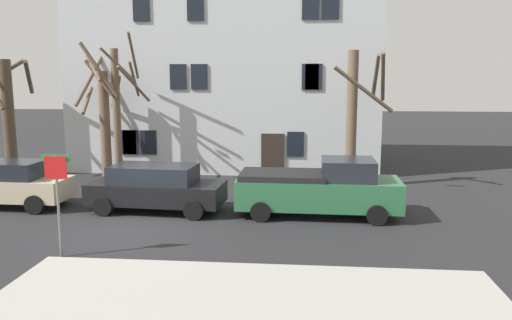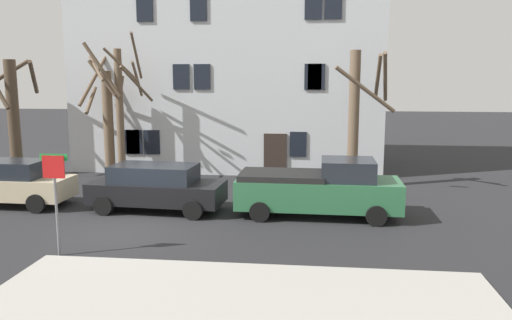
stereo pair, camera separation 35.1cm
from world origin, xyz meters
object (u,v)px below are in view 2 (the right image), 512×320
(tree_bare_end, at_px, (357,115))
(car_beige_wagon, at_px, (8,182))
(tree_bare_far, at_px, (121,107))
(tree_bare_near, at_px, (13,113))
(pickup_truck_green, at_px, (319,188))
(car_black_wagon, at_px, (156,187))
(tree_bare_mid, at_px, (107,116))
(street_sign_pole, at_px, (55,185))
(building_main, at_px, (232,53))

(tree_bare_end, height_order, car_beige_wagon, tree_bare_end)
(tree_bare_far, xyz_separation_m, tree_bare_end, (10.73, -0.90, -0.22))
(tree_bare_near, distance_m, tree_bare_far, 5.49)
(tree_bare_far, bearing_deg, pickup_truck_green, -31.17)
(car_black_wagon, height_order, pickup_truck_green, pickup_truck_green)
(pickup_truck_green, bearing_deg, tree_bare_far, 148.83)
(car_black_wagon, bearing_deg, tree_bare_mid, 125.78)
(tree_bare_end, height_order, pickup_truck_green, tree_bare_end)
(tree_bare_end, bearing_deg, tree_bare_near, 176.13)
(tree_bare_far, height_order, tree_bare_end, tree_bare_far)
(tree_bare_near, height_order, tree_bare_mid, tree_bare_mid)
(tree_bare_mid, bearing_deg, tree_bare_far, -21.26)
(tree_bare_far, bearing_deg, street_sign_pole, -78.37)
(car_black_wagon, distance_m, street_sign_pole, 5.12)
(tree_bare_end, distance_m, car_beige_wagon, 14.07)
(car_beige_wagon, xyz_separation_m, street_sign_pole, (4.54, -4.95, 1.05))
(tree_bare_near, relative_size, tree_bare_mid, 0.89)
(car_beige_wagon, bearing_deg, car_black_wagon, -0.81)
(pickup_truck_green, bearing_deg, building_main, 114.28)
(street_sign_pole, bearing_deg, tree_bare_far, 101.63)
(tree_bare_far, xyz_separation_m, street_sign_pole, (2.13, -10.33, -1.49))
(tree_bare_mid, height_order, tree_bare_end, tree_bare_mid)
(building_main, height_order, street_sign_pole, building_main)
(tree_bare_mid, height_order, pickup_truck_green, tree_bare_mid)
(tree_bare_near, height_order, pickup_truck_green, tree_bare_near)
(pickup_truck_green, distance_m, street_sign_pole, 8.55)
(tree_bare_near, xyz_separation_m, tree_bare_far, (5.48, -0.19, 0.36))
(pickup_truck_green, bearing_deg, tree_bare_end, 71.03)
(car_beige_wagon, distance_m, street_sign_pole, 6.80)
(tree_bare_end, bearing_deg, tree_bare_far, 175.19)
(tree_bare_far, relative_size, street_sign_pole, 2.44)
(street_sign_pole, bearing_deg, car_black_wagon, 76.24)
(car_black_wagon, bearing_deg, pickup_truck_green, -0.64)
(tree_bare_near, height_order, car_black_wagon, tree_bare_near)
(building_main, height_order, car_beige_wagon, building_main)
(tree_bare_end, bearing_deg, car_black_wagon, -148.39)
(tree_bare_near, height_order, tree_bare_far, tree_bare_far)
(pickup_truck_green, xyz_separation_m, street_sign_pole, (-7.01, -4.80, 0.97))
(tree_bare_far, bearing_deg, car_beige_wagon, -114.15)
(tree_bare_near, bearing_deg, street_sign_pole, -54.14)
(building_main, bearing_deg, pickup_truck_green, -65.72)
(tree_bare_far, bearing_deg, building_main, 47.72)
(building_main, xyz_separation_m, street_sign_pole, (-2.31, -15.21, -4.12))
(tree_bare_mid, xyz_separation_m, car_beige_wagon, (-1.55, -5.72, -2.07))
(car_beige_wagon, height_order, car_black_wagon, car_beige_wagon)
(car_beige_wagon, distance_m, pickup_truck_green, 11.55)
(tree_bare_near, bearing_deg, building_main, 25.32)
(tree_bare_end, relative_size, car_black_wagon, 1.21)
(tree_bare_near, relative_size, street_sign_pole, 2.04)
(tree_bare_mid, height_order, car_black_wagon, tree_bare_mid)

